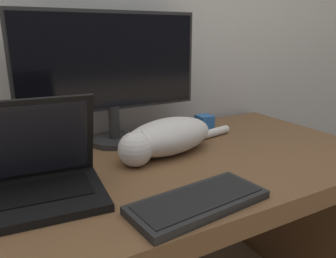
{
  "coord_description": "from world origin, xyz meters",
  "views": [
    {
      "loc": [
        -0.36,
        -0.48,
        1.12
      ],
      "look_at": [
        0.08,
        0.33,
        0.85
      ],
      "focal_mm": 35.0,
      "sensor_mm": 36.0,
      "label": 1
    }
  ],
  "objects_px": {
    "monitor": "(111,71)",
    "cat": "(166,137)",
    "laptop": "(33,180)",
    "external_keyboard": "(198,202)"
  },
  "relations": [
    {
      "from": "laptop",
      "to": "external_keyboard",
      "type": "bearing_deg",
      "value": -29.74
    },
    {
      "from": "cat",
      "to": "external_keyboard",
      "type": "bearing_deg",
      "value": -117.23
    },
    {
      "from": "external_keyboard",
      "to": "cat",
      "type": "distance_m",
      "value": 0.36
    },
    {
      "from": "cat",
      "to": "laptop",
      "type": "bearing_deg",
      "value": -176.37
    },
    {
      "from": "monitor",
      "to": "external_keyboard",
      "type": "bearing_deg",
      "value": -88.96
    },
    {
      "from": "monitor",
      "to": "cat",
      "type": "relative_size",
      "value": 1.27
    },
    {
      "from": "laptop",
      "to": "cat",
      "type": "height_order",
      "value": "laptop"
    },
    {
      "from": "laptop",
      "to": "cat",
      "type": "bearing_deg",
      "value": 19.33
    },
    {
      "from": "monitor",
      "to": "external_keyboard",
      "type": "relative_size",
      "value": 1.87
    },
    {
      "from": "monitor",
      "to": "laptop",
      "type": "xyz_separation_m",
      "value": [
        -0.32,
        -0.31,
        -0.21
      ]
    }
  ]
}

